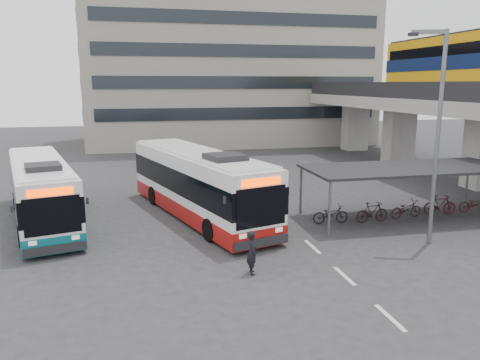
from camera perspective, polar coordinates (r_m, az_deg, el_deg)
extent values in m
plane|color=#28282B|center=(18.60, 1.55, -8.71)|extent=(120.00, 120.00, 0.00)
cube|color=gray|center=(41.09, 18.79, 5.21)|extent=(2.20, 1.60, 4.60)
cube|color=gray|center=(48.07, 13.86, 6.34)|extent=(2.20, 1.60, 4.60)
cube|color=gray|center=(35.92, 24.05, 8.39)|extent=(8.00, 32.00, 0.90)
cube|color=black|center=(33.81, 18.99, 10.32)|extent=(0.35, 32.00, 1.10)
cylinder|color=#595B60|center=(23.72, 7.43, -1.29)|extent=(0.12, 0.12, 2.40)
cylinder|color=#595B60|center=(28.42, 25.95, -0.23)|extent=(0.12, 0.12, 2.40)
cylinder|color=#595B60|center=(20.48, 10.85, -3.48)|extent=(0.12, 0.12, 2.40)
cube|color=black|center=(23.99, 19.85, 1.37)|extent=(10.00, 4.00, 0.12)
imported|color=black|center=(22.57, 10.85, -4.03)|extent=(1.71, 0.60, 0.90)
imported|color=black|center=(23.41, 15.36, -3.56)|extent=(1.66, 0.47, 1.00)
imported|color=black|center=(24.41, 19.52, -3.32)|extent=(1.71, 0.60, 0.90)
imported|color=black|center=(25.50, 23.35, -2.87)|extent=(1.66, 0.47, 1.00)
imported|color=#350C0F|center=(26.72, 26.83, -2.65)|extent=(1.71, 0.60, 0.90)
cube|color=gray|center=(54.23, -1.63, 18.03)|extent=(30.00, 15.00, 25.00)
cube|color=beige|center=(14.38, 17.84, -15.68)|extent=(0.15, 1.60, 0.01)
cube|color=beige|center=(16.77, 12.61, -11.33)|extent=(0.15, 1.60, 0.01)
cube|color=beige|center=(19.33, 8.83, -8.04)|extent=(0.15, 1.60, 0.01)
cube|color=white|center=(23.12, -5.17, -0.07)|extent=(5.82, 12.02, 2.70)
cube|color=maroon|center=(23.41, -5.12, -3.08)|extent=(5.87, 12.07, 0.74)
cube|color=black|center=(23.10, -5.18, 0.23)|extent=(5.88, 12.06, 1.13)
cube|color=#FF3E00|center=(17.81, 2.61, -0.25)|extent=(1.70, 0.59, 0.30)
cube|color=black|center=(20.23, -1.81, 2.80)|extent=(1.90, 1.94, 0.28)
cylinder|color=black|center=(19.65, -3.68, -6.09)|extent=(0.57, 1.03, 0.98)
cylinder|color=black|center=(26.81, -5.75, -1.30)|extent=(0.57, 1.03, 0.98)
cube|color=white|center=(24.00, -23.12, -0.91)|extent=(4.91, 11.03, 2.48)
cube|color=#0B5865|center=(24.26, -22.91, -3.55)|extent=(4.96, 11.08, 0.68)
cube|color=black|center=(23.98, -23.15, -0.64)|extent=(4.97, 11.07, 1.04)
cube|color=#FF3E00|center=(18.54, -22.12, -1.38)|extent=(1.58, 0.48, 0.27)
cube|color=black|center=(21.09, -22.89, 1.47)|extent=(1.69, 1.74, 0.25)
cylinder|color=black|center=(20.91, -25.08, -6.23)|extent=(0.49, 0.94, 0.90)
cylinder|color=black|center=(27.28, -21.16, -1.90)|extent=(0.49, 0.94, 0.90)
imported|color=black|center=(16.31, 1.49, -8.81)|extent=(0.40, 0.58, 1.55)
cylinder|color=#595B60|center=(20.17, 22.93, 4.43)|extent=(0.17, 0.17, 8.52)
cube|color=#595B60|center=(19.98, 22.08, 16.40)|extent=(1.26, 0.57, 0.16)
cube|color=black|center=(19.83, 20.36, 16.31)|extent=(0.42, 0.30, 0.13)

